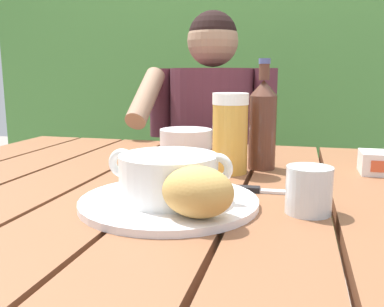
{
  "coord_description": "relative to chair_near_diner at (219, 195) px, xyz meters",
  "views": [
    {
      "loc": [
        0.17,
        -0.8,
        0.99
      ],
      "look_at": [
        -0.01,
        -0.05,
        0.85
      ],
      "focal_mm": 39.27,
      "sensor_mm": 36.0,
      "label": 1
    }
  ],
  "objects": [
    {
      "name": "beer_glass",
      "position": [
        0.18,
        -0.83,
        0.39
      ],
      "size": [
        0.08,
        0.08,
        0.18
      ],
      "color": "gold",
      "rests_on": "dining_table"
    },
    {
      "name": "beer_bottle",
      "position": [
        0.24,
        -0.77,
        0.41
      ],
      "size": [
        0.06,
        0.06,
        0.25
      ],
      "color": "#542F22",
      "rests_on": "dining_table"
    },
    {
      "name": "serving_plate",
      "position": [
        0.12,
        -1.08,
        0.31
      ],
      "size": [
        0.3,
        0.3,
        0.01
      ],
      "color": "white",
      "rests_on": "dining_table"
    },
    {
      "name": "water_glass_small",
      "position": [
        0.34,
        -1.07,
        0.34
      ],
      "size": [
        0.07,
        0.07,
        0.07
      ],
      "color": "silver",
      "rests_on": "dining_table"
    },
    {
      "name": "person_eating",
      "position": [
        -0.0,
        -0.2,
        0.24
      ],
      "size": [
        0.48,
        0.47,
        1.22
      ],
      "color": "#552732",
      "rests_on": "ground_plane"
    },
    {
      "name": "dining_table",
      "position": [
        0.15,
        -0.93,
        0.21
      ],
      "size": [
        1.4,
        0.99,
        0.78
      ],
      "color": "brown",
      "rests_on": "ground_plane"
    },
    {
      "name": "diner_bowl",
      "position": [
        -0.0,
        -0.54,
        0.33
      ],
      "size": [
        0.15,
        0.15,
        0.06
      ],
      "color": "white",
      "rests_on": "dining_table"
    },
    {
      "name": "soup_bowl",
      "position": [
        0.12,
        -1.08,
        0.35
      ],
      "size": [
        0.21,
        0.16,
        0.08
      ],
      "color": "white",
      "rests_on": "serving_plate"
    },
    {
      "name": "table_knife",
      "position": [
        0.25,
        -0.97,
        0.31
      ],
      "size": [
        0.14,
        0.02,
        0.01
      ],
      "color": "silver",
      "rests_on": "dining_table"
    },
    {
      "name": "chair_near_diner",
      "position": [
        0.0,
        0.0,
        0.0
      ],
      "size": [
        0.45,
        0.41,
        0.95
      ],
      "color": "brown",
      "rests_on": "ground_plane"
    },
    {
      "name": "hedge_backdrop",
      "position": [
        0.08,
        0.98,
        0.45
      ],
      "size": [
        3.4,
        0.9,
        1.94
      ],
      "color": "#4B833C",
      "rests_on": "ground_plane"
    },
    {
      "name": "bread_roll",
      "position": [
        0.18,
        -1.16,
        0.35
      ],
      "size": [
        0.12,
        0.09,
        0.08
      ],
      "color": "tan",
      "rests_on": "serving_plate"
    }
  ]
}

